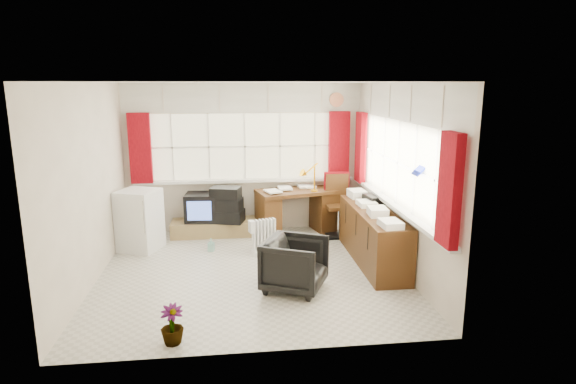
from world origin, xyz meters
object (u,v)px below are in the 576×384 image
at_px(mini_fridge, 140,220).
at_px(task_chair, 338,202).
at_px(radiator, 264,240).
at_px(desk, 296,209).
at_px(office_chair, 295,264).
at_px(desk_lamp, 315,172).
at_px(tv_bench, 214,227).
at_px(crt_tv, 201,207).
at_px(credenza, 373,235).

bearing_deg(mini_fridge, task_chair, 7.17).
bearing_deg(radiator, desk, 57.95).
xyz_separation_m(office_chair, radiator, (-0.29, 1.31, -0.11)).
distance_m(desk_lamp, radiator, 1.51).
height_order(desk_lamp, tv_bench, desk_lamp).
height_order(radiator, mini_fridge, mini_fridge).
bearing_deg(desk, crt_tv, 177.80).
bearing_deg(radiator, crt_tv, 132.68).
bearing_deg(office_chair, desk, 17.09).
bearing_deg(office_chair, credenza, -30.80).
bearing_deg(office_chair, task_chair, 0.08).
height_order(task_chair, office_chair, task_chair).
relative_size(desk, desk_lamp, 2.99).
relative_size(credenza, mini_fridge, 2.16).
bearing_deg(radiator, task_chair, 32.98).
xyz_separation_m(task_chair, radiator, (-1.30, -0.84, -0.34)).
distance_m(credenza, mini_fridge, 3.50).
height_order(task_chair, tv_bench, task_chair).
xyz_separation_m(task_chair, mini_fridge, (-3.15, -0.40, -0.09)).
bearing_deg(mini_fridge, credenza, -15.40).
bearing_deg(desk, office_chair, -98.14).
relative_size(radiator, mini_fridge, 0.58).
distance_m(task_chair, radiator, 1.58).
relative_size(desk, radiator, 2.63).
relative_size(desk_lamp, credenza, 0.24).
height_order(credenza, crt_tv, credenza).
relative_size(radiator, crt_tv, 0.97).
bearing_deg(office_chair, tv_bench, 49.46).
distance_m(desk_lamp, mini_fridge, 2.85).
height_order(desk_lamp, crt_tv, desk_lamp).
relative_size(crt_tv, mini_fridge, 0.59).
height_order(office_chair, credenza, credenza).
relative_size(task_chair, office_chair, 1.46).
relative_size(task_chair, tv_bench, 0.75).
xyz_separation_m(credenza, tv_bench, (-2.28, 1.52, -0.27)).
xyz_separation_m(radiator, crt_tv, (-0.96, 1.04, 0.26)).
bearing_deg(radiator, credenza, -17.71).
bearing_deg(desk_lamp, credenza, -65.37).
distance_m(desk_lamp, task_chair, 0.65).
relative_size(credenza, tv_bench, 1.43).
bearing_deg(task_chair, mini_fridge, -172.83).
bearing_deg(tv_bench, mini_fridge, -151.50).
bearing_deg(crt_tv, mini_fridge, -146.14).
bearing_deg(credenza, mini_fridge, 164.60).
distance_m(radiator, mini_fridge, 1.93).
relative_size(desk, tv_bench, 1.01).
relative_size(credenza, crt_tv, 3.65).
bearing_deg(tv_bench, credenza, -33.70).
distance_m(office_chair, mini_fridge, 2.77).
distance_m(desk, crt_tv, 1.58).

